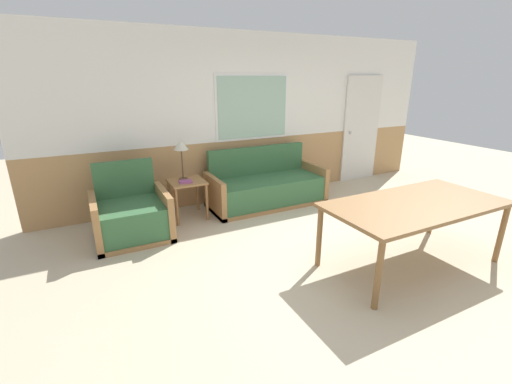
# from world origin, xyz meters

# --- Properties ---
(ground_plane) EXTENTS (16.00, 16.00, 0.00)m
(ground_plane) POSITION_xyz_m (0.00, 0.00, 0.00)
(ground_plane) COLOR beige
(wall_back) EXTENTS (7.20, 0.09, 2.70)m
(wall_back) POSITION_xyz_m (-0.00, 2.63, 1.36)
(wall_back) COLOR tan
(wall_back) RESTS_ON ground_plane
(couch) EXTENTS (1.91, 0.81, 0.91)m
(couch) POSITION_xyz_m (-0.11, 2.10, 0.28)
(couch) COLOR #9E7042
(couch) RESTS_ON ground_plane
(armchair) EXTENTS (0.93, 0.87, 0.95)m
(armchair) POSITION_xyz_m (-2.27, 1.82, 0.28)
(armchair) COLOR #9E7042
(armchair) RESTS_ON ground_plane
(side_table) EXTENTS (0.50, 0.50, 0.58)m
(side_table) POSITION_xyz_m (-1.42, 2.12, 0.47)
(side_table) COLOR #9E7042
(side_table) RESTS_ON ground_plane
(table_lamp) EXTENTS (0.21, 0.21, 0.60)m
(table_lamp) POSITION_xyz_m (-1.45, 2.21, 1.07)
(table_lamp) COLOR #4C3823
(table_lamp) RESTS_ON side_table
(book_stack) EXTENTS (0.20, 0.17, 0.03)m
(book_stack) POSITION_xyz_m (-1.46, 2.04, 0.59)
(book_stack) COLOR #994C84
(book_stack) RESTS_ON side_table
(dining_table) EXTENTS (1.99, 0.98, 0.74)m
(dining_table) POSITION_xyz_m (0.41, -0.31, 0.67)
(dining_table) COLOR olive
(dining_table) RESTS_ON ground_plane
(entry_door) EXTENTS (0.87, 0.09, 2.04)m
(entry_door) POSITION_xyz_m (2.30, 2.57, 1.02)
(entry_door) COLOR silver
(entry_door) RESTS_ON ground_plane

